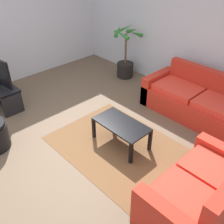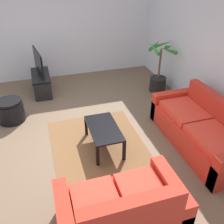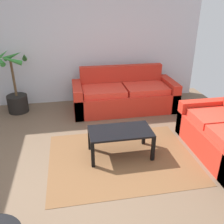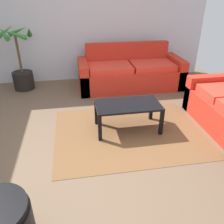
% 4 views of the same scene
% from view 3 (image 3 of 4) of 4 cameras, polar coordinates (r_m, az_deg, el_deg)
% --- Properties ---
extents(ground_plane, '(6.60, 6.60, 0.00)m').
position_cam_3_polar(ground_plane, '(3.45, -6.85, -15.93)').
color(ground_plane, brown).
extents(wall_back, '(6.00, 0.06, 2.70)m').
position_cam_3_polar(wall_back, '(5.70, -9.82, 15.43)').
color(wall_back, silver).
rests_on(wall_back, ground).
extents(couch_main, '(2.21, 0.90, 0.90)m').
position_cam_3_polar(couch_main, '(5.41, 2.84, 3.73)').
color(couch_main, red).
rests_on(couch_main, ground).
extents(coffee_table, '(0.96, 0.52, 0.43)m').
position_cam_3_polar(coffee_table, '(3.76, 1.95, -5.11)').
color(coffee_table, black).
rests_on(coffee_table, ground).
extents(area_rug, '(2.20, 1.70, 0.01)m').
position_cam_3_polar(area_rug, '(3.87, 2.19, -10.53)').
color(area_rug, brown).
rests_on(area_rug, ground).
extents(potted_palm, '(0.75, 0.68, 1.32)m').
position_cam_3_polar(potted_palm, '(5.59, -21.38, 4.30)').
color(potted_palm, black).
rests_on(potted_palm, ground).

